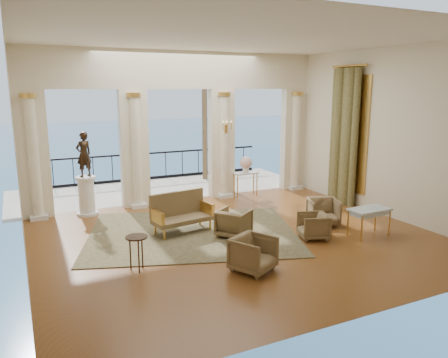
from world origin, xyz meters
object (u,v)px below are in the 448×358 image
armchair_b (323,211)px  console_table (246,177)px  side_table (137,241)px  armchair_d (234,222)px  pedestal (87,197)px  game_table (370,211)px  armchair_a (253,252)px  settee (181,212)px  statue (84,154)px  armchair_c (313,225)px

armchair_b → console_table: 3.61m
side_table → armchair_d: bearing=20.2°
pedestal → console_table: size_ratio=1.34×
armchair_b → game_table: bearing=-46.5°
pedestal → side_table: bearing=-86.2°
pedestal → armchair_a: bearing=-66.6°
armchair_d → settee: (-1.00, 0.88, 0.12)m
game_table → armchair_a: bearing=-172.1°
game_table → statue: statue is taller
settee → side_table: (-1.55, -1.82, 0.11)m
game_table → console_table: (-0.75, 4.72, 0.03)m
game_table → side_table: 5.47m
armchair_c → statue: 6.30m
armchair_a → armchair_b: (3.02, 1.72, 0.00)m
game_table → side_table: bearing=174.1°
armchair_d → settee: settee is taller
console_table → game_table: bearing=-82.3°
console_table → side_table: (-4.70, -4.32, -0.04)m
armchair_a → pedestal: size_ratio=0.69×
armchair_b → settee: (-3.46, 1.08, 0.11)m
statue → console_table: (4.98, 0.05, -1.06)m
armchair_c → armchair_d: (-1.61, 0.91, 0.03)m
armchair_b → pedestal: size_ratio=0.69×
game_table → pedestal: (-5.74, 4.67, -0.08)m
game_table → statue: size_ratio=0.81×
settee → armchair_a: bearing=-90.5°
armchair_d → console_table: console_table is taller
armchair_b → side_table: size_ratio=1.10×
settee → statue: size_ratio=1.27×
side_table → settee: bearing=49.5°
console_table → armchair_b: bearing=-86.4°
game_table → settee: bearing=148.7°
pedestal → side_table: 4.28m
pedestal → console_table: pedestal is taller
armchair_c → pedestal: (-4.45, 4.25, 0.19)m
pedestal → statue: (0.00, 0.00, 1.17)m
armchair_c → armchair_b: bearing=148.9°
statue → side_table: (0.28, -4.27, -1.10)m
settee → game_table: bearing=-39.1°
armchair_a → settee: 2.84m
armchair_a → settee: settee is taller
armchair_b → statue: statue is taller
armchair_a → settee: size_ratio=0.48×
statue → settee: bearing=102.7°
pedestal → statue: statue is taller
settee → pedestal: (-1.84, 2.45, 0.04)m
settee → side_table: 2.39m
settee → pedestal: pedestal is taller
armchair_d → statue: size_ratio=0.59×
armchair_b → settee: settee is taller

